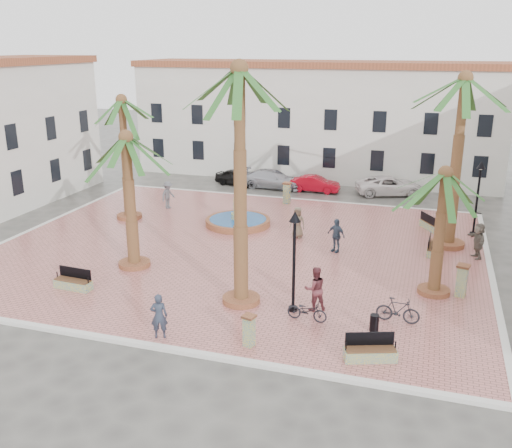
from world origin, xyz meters
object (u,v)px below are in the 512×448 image
object	(u,v)px
bicycle_b	(398,310)
car_black	(238,177)
bicycle_a	(307,311)
palm_sw	(127,154)
bollard_se	(249,330)
bench_e	(432,249)
car_white	(390,186)
bollard_e	(462,280)
pedestrian_fountain_a	(298,222)
lamppost_e	(479,186)
car_red	(315,184)
pedestrian_fountain_b	(336,235)
fountain	(238,220)
palm_e	(444,190)
lamppost_s	(294,244)
palm_s	(239,95)
bollard_n	(287,193)
palm_nw	(122,114)
bench_ne	(430,225)
car_silver	(273,179)
bench_s	(73,283)
palm_ne	(463,98)
litter_bin	(374,323)
pedestrian_east	(478,241)
pedestrian_north	(168,195)
cyclist_a	(159,316)
cyclist_b	(315,289)

from	to	relation	value
bicycle_b	car_black	world-z (taller)	car_black
bicycle_a	palm_sw	bearing A→B (deg)	75.58
bollard_se	bench_e	bearing A→B (deg)	62.81
bicycle_b	car_white	distance (m)	21.31
bollard_se	bollard_e	size ratio (longest dim) A/B	0.84
bicycle_a	pedestrian_fountain_a	xyz separation A→B (m)	(-2.82, 9.97, 0.47)
lamppost_e	car_white	bearing A→B (deg)	122.80
bollard_e	car_red	distance (m)	19.83
bollard_se	car_red	world-z (taller)	bollard_se
pedestrian_fountain_b	car_white	distance (m)	13.93
bicycle_a	car_white	size ratio (longest dim) A/B	0.33
fountain	palm_e	size ratio (longest dim) A/B	0.68
bicycle_a	lamppost_s	bearing A→B (deg)	51.14
palm_s	bollard_n	world-z (taller)	palm_s
bench_e	bicycle_a	size ratio (longest dim) A/B	1.05
palm_s	pedestrian_fountain_b	bearing A→B (deg)	69.48
palm_nw	bench_ne	size ratio (longest dim) A/B	4.31
bicycle_a	bicycle_b	size ratio (longest dim) A/B	0.95
lamppost_e	bollard_n	size ratio (longest dim) A/B	2.93
palm_e	bollard_e	xyz separation A→B (m)	(1.14, 0.01, -4.02)
bollard_n	palm_e	bearing A→B (deg)	-51.24
car_white	car_silver	bearing A→B (deg)	74.02
palm_nw	bicycle_a	distance (m)	18.58
bench_s	palm_sw	bearing A→B (deg)	72.47
bollard_n	lamppost_s	bearing A→B (deg)	-74.49
bicycle_b	car_black	xyz separation A→B (m)	(-14.05, 20.65, -0.05)
pedestrian_fountain_b	bicycle_a	bearing A→B (deg)	-62.08
bench_e	palm_ne	bearing A→B (deg)	-25.17
palm_e	pedestrian_fountain_a	xyz separation A→B (m)	(-7.67, 5.64, -3.88)
bollard_n	bollard_e	xyz separation A→B (m)	(11.25, -12.59, -0.01)
bench_e	bollard_e	world-z (taller)	bollard_e
bollard_e	litter_bin	distance (m)	5.54
palm_s	lamppost_s	world-z (taller)	palm_s
bench_e	bench_ne	size ratio (longest dim) A/B	0.96
palm_e	pedestrian_east	xyz separation A→B (m)	(2.06, 5.28, -3.84)
lamppost_e	car_silver	world-z (taller)	lamppost_e
car_red	car_silver	xyz separation A→B (m)	(-3.41, 0.14, 0.10)
bollard_se	pedestrian_north	bearing A→B (deg)	124.68
bicycle_b	pedestrian_north	distance (m)	20.32
litter_bin	bollard_e	bearing A→B (deg)	53.28
pedestrian_fountain_b	palm_ne	bearing A→B (deg)	51.47
cyclist_a	car_white	xyz separation A→B (m)	(6.39, 25.21, -0.35)
litter_bin	cyclist_b	xyz separation A→B (m)	(-2.61, 1.14, 0.62)
palm_nw	palm_e	size ratio (longest dim) A/B	1.34
cyclist_b	litter_bin	bearing A→B (deg)	127.56
bicycle_a	pedestrian_east	xyz separation A→B (m)	(6.91, 9.61, 0.51)
bicycle_b	palm_e	bearing A→B (deg)	-19.37
palm_sw	lamppost_s	size ratio (longest dim) A/B	1.58
lamppost_e	bicycle_b	bearing A→B (deg)	-105.16
fountain	bicycle_a	xyz separation A→B (m)	(6.89, -11.21, 0.15)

